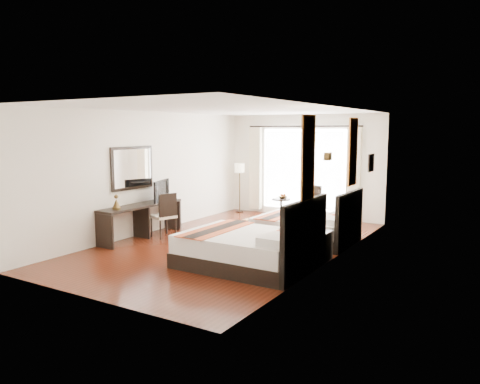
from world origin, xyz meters
The scene contains 29 objects.
floor centered at (0.00, 0.00, -0.01)m, with size 4.50×7.50×0.01m, color #3B150A.
ceiling centered at (0.00, 0.00, 2.79)m, with size 4.50×7.50×0.02m, color white.
wall_headboard centered at (2.25, 0.00, 1.40)m, with size 0.01×7.50×2.80m, color silver.
wall_desk centered at (-2.25, 0.00, 1.40)m, with size 0.01×7.50×2.80m, color silver.
wall_window centered at (0.00, 3.75, 1.40)m, with size 4.50×0.01×2.80m, color silver.
wall_entry centered at (0.00, -3.75, 1.40)m, with size 4.50×0.01×2.80m, color silver.
window_glass centered at (0.00, 3.73, 1.30)m, with size 2.40×0.02×2.20m, color white.
sheer_curtain centered at (0.00, 3.67, 1.30)m, with size 2.30×0.02×2.10m, color white.
drape_left centered at (-1.45, 3.63, 1.28)m, with size 0.35×0.14×2.35m, color beige.
drape_right centered at (1.45, 3.63, 1.28)m, with size 0.35×0.14×2.35m, color beige.
art_panel_near centered at (2.23, -1.19, 1.95)m, with size 0.03×0.50×1.35m, color maroon.
art_panel_far centered at (2.23, 1.07, 1.95)m, with size 0.03×0.50×1.35m, color maroon.
wall_sconce centered at (2.19, -0.21, 1.92)m, with size 0.10×0.14×0.14m, color #403017.
mirror_frame centered at (-2.22, -0.55, 1.55)m, with size 0.04×1.25×0.95m, color black.
mirror_glass centered at (-2.19, -0.55, 1.55)m, with size 0.01×1.12×0.82m, color white.
bed_near centered at (1.18, -1.19, 0.33)m, with size 2.25×1.75×1.27m.
bed_far centered at (1.29, 1.07, 0.30)m, with size 2.03×1.58×1.14m.
nightstand centered at (2.01, -0.21, 0.27)m, with size 0.45×0.56×0.53m, color black.
table_lamp centered at (1.98, -0.16, 0.78)m, with size 0.26×0.26×0.41m.
vase centered at (2.00, -0.32, 0.56)m, with size 0.11×0.11×0.12m, color black.
console_desk centered at (-1.99, -0.55, 0.38)m, with size 0.50×2.20×0.76m, color black.
television centered at (-1.97, 0.00, 1.00)m, with size 0.85×0.11×0.49m, color black.
bronze_figurine centered at (-1.99, -1.27, 0.89)m, with size 0.18×0.18×0.27m, color #403017, non-canonical shape.
desk_chair centered at (-1.63, -0.22, 0.31)m, with size 0.59×0.59×1.00m.
floor_lamp centered at (-1.85, 3.40, 1.19)m, with size 0.29×0.29×1.42m.
side_table centered at (-0.31, 3.01, 0.28)m, with size 0.49×0.49×0.57m, color black.
fruit_bowl centered at (-0.27, 3.04, 0.60)m, with size 0.24×0.24×0.06m, color #422B17.
window_chair centered at (0.46, 3.19, 0.29)m, with size 0.55×0.55×0.94m.
jute_rug centered at (-0.51, 2.71, 0.01)m, with size 1.19×0.81×0.01m, color tan.
Camera 1 is at (5.17, -8.11, 2.39)m, focal length 35.00 mm.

